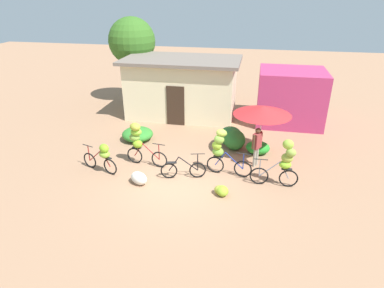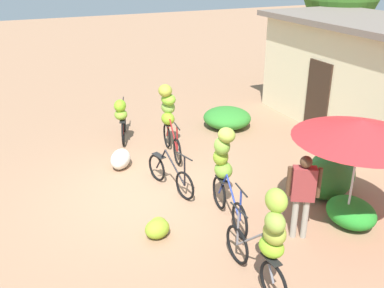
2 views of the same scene
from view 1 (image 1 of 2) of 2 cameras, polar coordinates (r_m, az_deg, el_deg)
name	(u,v)px [view 1 (image 1 of 2)]	position (r m, az deg, el deg)	size (l,w,h in m)	color
ground_plane	(181,184)	(11.78, -1.98, -6.97)	(60.00, 60.00, 0.00)	#9D7355
building_low	(182,87)	(17.78, -1.74, 9.77)	(6.02, 3.48, 3.05)	beige
shop_pink	(290,97)	(17.53, 16.60, 7.81)	(3.20, 2.80, 2.69)	#B43363
tree_behind_building	(132,42)	(20.16, -10.32, 17.00)	(2.69, 2.69, 4.91)	brown
hedge_bush_front_left	(138,134)	(15.23, -9.38, 1.69)	(1.41, 1.38, 0.57)	#31812C
hedge_bush_front_right	(230,136)	(14.54, 6.66, 1.35)	(1.02, 0.87, 0.87)	#2F7435
hedge_bush_mid	(235,140)	(14.25, 7.38, 0.72)	(0.90, 1.06, 0.83)	#2C6F29
hedge_bush_by_door	(258,148)	(14.07, 11.29, -0.61)	(0.98, 0.83, 0.51)	#258929
market_umbrella	(262,110)	(13.31, 12.07, 5.69)	(2.30, 2.30, 2.13)	beige
bicycle_leftmost	(103,155)	(12.59, -15.17, -1.92)	(1.58, 0.66, 1.21)	black
bicycle_near_pile	(138,140)	(12.80, -9.25, 0.75)	(1.70, 0.51, 1.73)	black
bicycle_center_loaded	(183,170)	(11.99, -1.49, -4.44)	(1.62, 0.43, 0.98)	black
bicycle_by_shop	(221,149)	(12.02, 5.07, -0.83)	(1.69, 0.46, 1.76)	black
bicycle_rightmost	(284,161)	(11.63, 15.59, -2.81)	(1.66, 0.42, 1.77)	black
banana_pile_on_ground	(221,191)	(11.18, 5.10, -8.00)	(0.56, 0.59, 0.33)	#949D30
produce_sack	(139,178)	(11.86, -9.14, -5.83)	(0.70, 0.44, 0.44)	silver
person_vendor	(257,143)	(12.76, 11.15, 0.14)	(0.37, 0.51, 1.59)	gray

